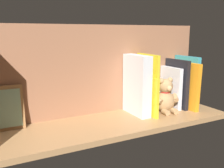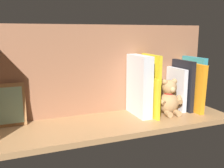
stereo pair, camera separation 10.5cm
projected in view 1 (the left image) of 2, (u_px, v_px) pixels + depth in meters
The scene contains 11 objects.
ground_plane at pixel (112, 123), 108.38cm from camera, with size 105.39×30.99×2.20cm, color #A87A4C.
shelf_back_panel at pixel (99, 70), 115.71cm from camera, with size 105.39×1.50×40.00cm, color #986345.
book_0 at pixel (186, 81), 129.09cm from camera, with size 2.15×16.14×25.04cm, color teal.
book_1 at pixel (184, 85), 126.40cm from camera, with size 2.29×19.70×22.47cm, color orange.
book_2 at pixel (177, 83), 126.58cm from camera, with size 1.98×15.88×23.74cm, color black.
book_3 at pixel (171, 87), 126.32cm from camera, with size 2.09×14.30×20.06cm, color silver.
teddy_bear at pixel (166, 97), 118.97cm from camera, with size 13.05×10.98×16.16cm.
book_4 at pixel (147, 83), 118.25cm from camera, with size 1.32×16.08×27.00cm, color yellow.
book_5 at pixel (145, 95), 116.89cm from camera, with size 1.25×19.18×17.33cm, color yellow.
dictionary_thick_white at pixel (137, 85), 115.16cm from camera, with size 4.84×16.68×26.93cm, color silver.
picture_frame_leaning at pixel (5, 108), 96.88cm from camera, with size 13.58×3.86×17.14cm.
Camera 1 is at (47.34, 91.37, 36.78)cm, focal length 41.17 mm.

